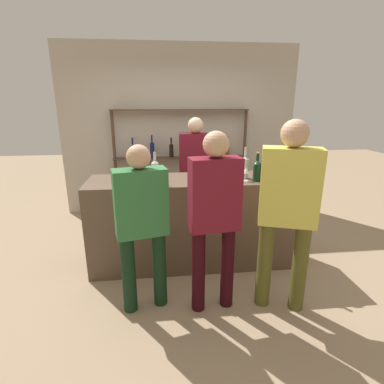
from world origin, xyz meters
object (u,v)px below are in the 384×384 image
at_px(customer_left, 142,219).
at_px(server_behind_counter, 195,166).
at_px(customer_right, 288,205).
at_px(counter_bottle_1, 245,166).
at_px(counter_bottle_2, 257,170).
at_px(ice_bucket, 270,170).
at_px(wine_glass, 246,171).
at_px(customer_center, 214,211).
at_px(counter_bottle_0, 155,171).

distance_m(customer_left, server_behind_counter, 1.90).
bearing_deg(customer_right, counter_bottle_1, 27.52).
distance_m(counter_bottle_2, ice_bucket, 0.18).
bearing_deg(wine_glass, customer_center, -123.88).
height_order(counter_bottle_2, wine_glass, counter_bottle_2).
xyz_separation_m(wine_glass, server_behind_counter, (-0.43, 1.13, -0.18)).
bearing_deg(counter_bottle_1, customer_center, -120.54).
bearing_deg(wine_glass, counter_bottle_2, -7.44).
height_order(ice_bucket, customer_right, customer_right).
bearing_deg(customer_center, ice_bucket, -52.10).
bearing_deg(customer_center, server_behind_counter, -8.66).
height_order(counter_bottle_0, counter_bottle_1, counter_bottle_1).
relative_size(customer_right, server_behind_counter, 1.05).
relative_size(counter_bottle_1, customer_left, 0.23).
bearing_deg(server_behind_counter, counter_bottle_2, 28.21).
distance_m(counter_bottle_2, customer_right, 0.77).
xyz_separation_m(customer_left, server_behind_counter, (0.69, 1.77, 0.08)).
bearing_deg(customer_left, counter_bottle_1, -68.76).
distance_m(counter_bottle_0, server_behind_counter, 1.24).
bearing_deg(wine_glass, ice_bucket, 8.71).
distance_m(counter_bottle_2, server_behind_counter, 1.28).
height_order(wine_glass, server_behind_counter, server_behind_counter).
bearing_deg(counter_bottle_2, counter_bottle_1, 121.98).
xyz_separation_m(counter_bottle_0, wine_glass, (1.00, -0.05, -0.02)).
height_order(counter_bottle_2, customer_center, customer_center).
relative_size(counter_bottle_1, ice_bucket, 1.67).
distance_m(counter_bottle_2, customer_center, 0.94).
bearing_deg(wine_glass, customer_left, -149.93).
bearing_deg(customer_center, counter_bottle_2, -47.37).
height_order(wine_glass, customer_center, customer_center).
xyz_separation_m(counter_bottle_0, counter_bottle_1, (1.02, 0.09, 0.00)).
xyz_separation_m(ice_bucket, customer_right, (-0.12, -0.81, -0.13)).
xyz_separation_m(counter_bottle_0, customer_left, (-0.12, -0.69, -0.27)).
xyz_separation_m(counter_bottle_1, customer_right, (0.14, -0.90, -0.16)).
height_order(counter_bottle_1, wine_glass, counter_bottle_1).
bearing_deg(ice_bucket, server_behind_counter, 123.19).
distance_m(ice_bucket, customer_left, 1.58).
xyz_separation_m(counter_bottle_2, customer_right, (0.04, -0.75, -0.14)).
distance_m(wine_glass, customer_right, 0.80).
bearing_deg(ice_bucket, customer_right, -98.63).
bearing_deg(counter_bottle_0, counter_bottle_1, 4.96).
relative_size(counter_bottle_0, customer_right, 0.19).
distance_m(wine_glass, ice_bucket, 0.29).
height_order(counter_bottle_2, customer_left, customer_left).
distance_m(counter_bottle_1, customer_left, 1.41).
height_order(counter_bottle_0, ice_bucket, counter_bottle_0).
relative_size(counter_bottle_0, counter_bottle_1, 0.94).
bearing_deg(customer_right, wine_glass, 30.57).
distance_m(counter_bottle_0, customer_right, 1.42).
xyz_separation_m(ice_bucket, customer_left, (-1.40, -0.69, -0.25)).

